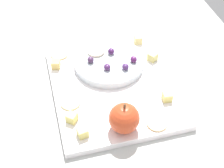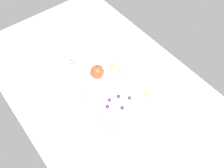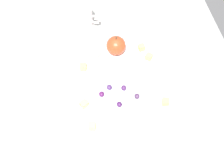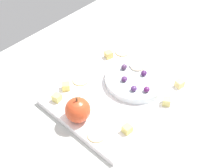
{
  "view_description": "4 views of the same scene",
  "coord_description": "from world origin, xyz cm",
  "px_view_note": "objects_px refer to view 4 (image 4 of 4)",
  "views": [
    {
      "loc": [
        53.41,
        -14.04,
        61.89
      ],
      "look_at": [
        0.96,
        -0.32,
        7.4
      ],
      "focal_mm": 53.63,
      "sensor_mm": 36.0,
      "label": 1
    },
    {
      "loc": [
        -48.39,
        37.78,
        97.45
      ],
      "look_at": [
        1.04,
        -0.89,
        9.58
      ],
      "focal_mm": 38.81,
      "sensor_mm": 36.0,
      "label": 2
    },
    {
      "loc": [
        -57.41,
        12.66,
        88.31
      ],
      "look_at": [
        -3.52,
        3.43,
        8.52
      ],
      "focal_mm": 51.07,
      "sensor_mm": 36.0,
      "label": 3
    },
    {
      "loc": [
        46.79,
        44.19,
        72.35
      ],
      "look_at": [
        -0.13,
        -0.19,
        8.78
      ],
      "focal_mm": 54.79,
      "sensor_mm": 36.0,
      "label": 4
    }
  ],
  "objects_px": {
    "apple_whole": "(78,110)",
    "cheese_cube_5": "(127,129)",
    "grape_4": "(144,73)",
    "cheese_cube_1": "(109,55)",
    "cheese_cube_3": "(167,101)",
    "platter": "(117,95)",
    "grape_3": "(134,89)",
    "cheese_cube_2": "(180,84)",
    "cheese_cube_4": "(66,86)",
    "grape_1": "(124,67)",
    "apple_slice_0": "(138,66)",
    "cracker_1": "(81,80)",
    "serving_dish": "(136,79)",
    "cracker_0": "(122,52)",
    "cracker_2": "(97,135)",
    "grape_0": "(123,78)",
    "grape_2": "(147,89)",
    "cheese_cube_0": "(57,98)"
  },
  "relations": [
    {
      "from": "cheese_cube_0",
      "to": "cheese_cube_5",
      "type": "xyz_separation_m",
      "value": [
        -0.05,
        0.21,
        0.0
      ]
    },
    {
      "from": "cracker_0",
      "to": "cheese_cube_0",
      "type": "bearing_deg",
      "value": 1.99
    },
    {
      "from": "serving_dish",
      "to": "grape_4",
      "type": "bearing_deg",
      "value": 152.38
    },
    {
      "from": "grape_1",
      "to": "grape_4",
      "type": "xyz_separation_m",
      "value": [
        -0.02,
        0.06,
        -0.0
      ]
    },
    {
      "from": "cheese_cube_3",
      "to": "grape_2",
      "type": "xyz_separation_m",
      "value": [
        0.02,
        -0.06,
        0.02
      ]
    },
    {
      "from": "cheese_cube_5",
      "to": "apple_slice_0",
      "type": "height_order",
      "value": "apple_slice_0"
    },
    {
      "from": "apple_whole",
      "to": "cheese_cube_3",
      "type": "bearing_deg",
      "value": 145.51
    },
    {
      "from": "cheese_cube_2",
      "to": "grape_2",
      "type": "relative_size",
      "value": 1.16
    },
    {
      "from": "cracker_0",
      "to": "cheese_cube_1",
      "type": "bearing_deg",
      "value": -17.49
    },
    {
      "from": "grape_3",
      "to": "apple_slice_0",
      "type": "bearing_deg",
      "value": -145.86
    },
    {
      "from": "serving_dish",
      "to": "cheese_cube_5",
      "type": "distance_m",
      "value": 0.18
    },
    {
      "from": "grape_4",
      "to": "apple_slice_0",
      "type": "relative_size",
      "value": 0.4
    },
    {
      "from": "apple_whole",
      "to": "cheese_cube_5",
      "type": "relative_size",
      "value": 3.16
    },
    {
      "from": "cheese_cube_2",
      "to": "cheese_cube_5",
      "type": "height_order",
      "value": "same"
    },
    {
      "from": "apple_whole",
      "to": "cheese_cube_4",
      "type": "height_order",
      "value": "apple_whole"
    },
    {
      "from": "cheese_cube_1",
      "to": "cracker_1",
      "type": "relative_size",
      "value": 0.45
    },
    {
      "from": "platter",
      "to": "cracker_0",
      "type": "bearing_deg",
      "value": -142.31
    },
    {
      "from": "cracker_2",
      "to": "grape_4",
      "type": "height_order",
      "value": "grape_4"
    },
    {
      "from": "cracker_1",
      "to": "grape_3",
      "type": "xyz_separation_m",
      "value": [
        -0.06,
        0.15,
        0.02
      ]
    },
    {
      "from": "cheese_cube_0",
      "to": "cheese_cube_2",
      "type": "height_order",
      "value": "same"
    },
    {
      "from": "cracker_0",
      "to": "cracker_2",
      "type": "relative_size",
      "value": 1.0
    },
    {
      "from": "serving_dish",
      "to": "cheese_cube_3",
      "type": "bearing_deg",
      "value": 85.7
    },
    {
      "from": "cheese_cube_1",
      "to": "grape_0",
      "type": "relative_size",
      "value": 1.16
    },
    {
      "from": "cheese_cube_5",
      "to": "grape_1",
      "type": "relative_size",
      "value": 1.16
    },
    {
      "from": "grape_4",
      "to": "cheese_cube_4",
      "type": "bearing_deg",
      "value": -37.27
    },
    {
      "from": "serving_dish",
      "to": "grape_0",
      "type": "xyz_separation_m",
      "value": [
        0.04,
        -0.02,
        0.02
      ]
    },
    {
      "from": "cheese_cube_1",
      "to": "cracker_2",
      "type": "bearing_deg",
      "value": 38.14
    },
    {
      "from": "serving_dish",
      "to": "grape_0",
      "type": "height_order",
      "value": "grape_0"
    },
    {
      "from": "cheese_cube_4",
      "to": "cheese_cube_5",
      "type": "relative_size",
      "value": 1.0
    },
    {
      "from": "cheese_cube_2",
      "to": "grape_3",
      "type": "distance_m",
      "value": 0.14
    },
    {
      "from": "apple_whole",
      "to": "grape_1",
      "type": "distance_m",
      "value": 0.21
    },
    {
      "from": "cracker_1",
      "to": "cheese_cube_5",
      "type": "bearing_deg",
      "value": 78.29
    },
    {
      "from": "cheese_cube_3",
      "to": "cracker_0",
      "type": "bearing_deg",
      "value": -109.27
    },
    {
      "from": "apple_whole",
      "to": "cheese_cube_3",
      "type": "height_order",
      "value": "apple_whole"
    },
    {
      "from": "grape_0",
      "to": "cheese_cube_3",
      "type": "bearing_deg",
      "value": 101.43
    },
    {
      "from": "grape_1",
      "to": "apple_slice_0",
      "type": "distance_m",
      "value": 0.04
    },
    {
      "from": "cheese_cube_4",
      "to": "cracker_2",
      "type": "bearing_deg",
      "value": 72.64
    },
    {
      "from": "cracker_1",
      "to": "grape_0",
      "type": "bearing_deg",
      "value": 124.9
    },
    {
      "from": "platter",
      "to": "grape_3",
      "type": "relative_size",
      "value": 18.89
    },
    {
      "from": "platter",
      "to": "cheese_cube_5",
      "type": "relative_size",
      "value": 16.28
    },
    {
      "from": "cheese_cube_5",
      "to": "apple_slice_0",
      "type": "xyz_separation_m",
      "value": [
        -0.19,
        -0.12,
        0.01
      ]
    },
    {
      "from": "grape_0",
      "to": "grape_4",
      "type": "relative_size",
      "value": 1.0
    },
    {
      "from": "cheese_cube_5",
      "to": "cracker_1",
      "type": "bearing_deg",
      "value": -101.71
    },
    {
      "from": "cracker_0",
      "to": "grape_0",
      "type": "height_order",
      "value": "grape_0"
    },
    {
      "from": "cheese_cube_2",
      "to": "grape_0",
      "type": "bearing_deg",
      "value": -48.45
    },
    {
      "from": "grape_2",
      "to": "cracker_0",
      "type": "bearing_deg",
      "value": -119.04
    },
    {
      "from": "platter",
      "to": "grape_1",
      "type": "height_order",
      "value": "grape_1"
    },
    {
      "from": "serving_dish",
      "to": "grape_4",
      "type": "relative_size",
      "value": 9.83
    },
    {
      "from": "grape_4",
      "to": "cheese_cube_1",
      "type": "bearing_deg",
      "value": -92.14
    },
    {
      "from": "cheese_cube_3",
      "to": "cheese_cube_5",
      "type": "bearing_deg",
      "value": -6.02
    }
  ]
}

